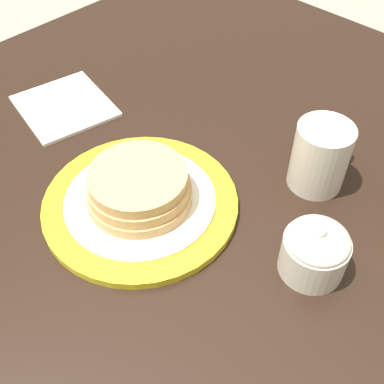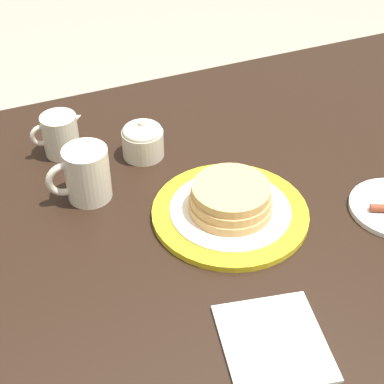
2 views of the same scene
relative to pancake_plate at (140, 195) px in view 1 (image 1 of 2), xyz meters
The scene contains 5 objects.
dining_table 0.13m from the pancake_plate, 152.80° to the left, with size 1.43×1.07×0.76m.
pancake_plate is the anchor object (origin of this frame).
coffee_mug 0.26m from the pancake_plate, 34.96° to the right, with size 0.12×0.08×0.10m.
sugar_bowl 0.25m from the pancake_plate, 71.47° to the right, with size 0.08×0.08×0.08m.
napkin 0.28m from the pancake_plate, 76.75° to the left, with size 0.17×0.18×0.01m.
Camera 1 is at (-0.25, -0.38, 1.27)m, focal length 45.00 mm.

